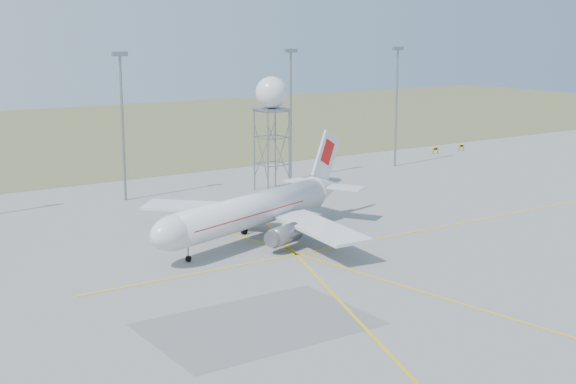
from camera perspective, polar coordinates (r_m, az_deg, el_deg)
ground at (r=68.92m, az=19.38°, el=-9.21°), size 400.00×400.00×0.00m
grass_strip at (r=186.67m, az=-17.50°, el=3.80°), size 400.00×120.00×0.03m
mast_b at (r=112.57m, az=-11.71°, el=5.45°), size 2.20×0.50×20.50m
mast_c at (r=125.89m, az=0.19°, el=6.32°), size 2.20×0.50×20.50m
mast_d at (r=139.44m, az=7.73°, el=6.74°), size 2.20×0.50×20.50m
taxi_sign_near at (r=155.70m, az=10.44°, el=3.01°), size 1.60×0.17×1.20m
taxi_sign_far at (r=160.65m, az=12.22°, el=3.20°), size 1.60×0.17×1.20m
airliner_main at (r=90.52m, az=-2.42°, el=-1.34°), size 32.07×30.24×11.18m
radar_tower at (r=117.30m, az=-1.17°, el=4.63°), size 4.64×4.64×16.80m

